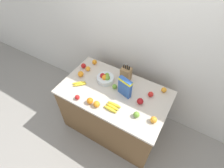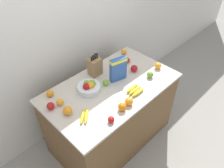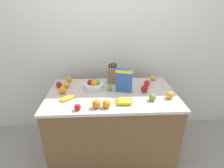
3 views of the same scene
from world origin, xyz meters
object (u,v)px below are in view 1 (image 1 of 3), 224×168
(cereal_box, at_px, (125,87))
(orange_mid_right, at_px, (90,101))
(banana_bunch_left, at_px, (79,84))
(fruit_bowl, at_px, (105,78))
(knife_block, at_px, (126,74))
(orange_front_center, at_px, (154,120))
(apple_by_knife_block, at_px, (151,94))
(banana_bunch_right, at_px, (112,107))
(orange_mid_left, at_px, (88,69))
(apple_middle, at_px, (136,115))
(orange_front_left, at_px, (81,74))
(apple_front, at_px, (77,97))
(apple_rear, at_px, (140,101))
(apple_rightmost, at_px, (115,87))
(apple_near_bananas, at_px, (83,66))
(orange_near_bowl, at_px, (95,62))
(orange_front_right, at_px, (164,90))
(orange_by_cereal, at_px, (97,104))

(cereal_box, xyz_separation_m, orange_mid_right, (-0.31, -0.35, -0.11))
(banana_bunch_left, bearing_deg, cereal_box, 14.90)
(fruit_bowl, bearing_deg, knife_block, 35.88)
(orange_front_center, bearing_deg, apple_by_knife_block, 116.87)
(banana_bunch_right, distance_m, orange_mid_left, 0.78)
(cereal_box, height_order, apple_middle, cereal_box)
(banana_bunch_left, distance_m, orange_front_center, 1.12)
(orange_front_left, bearing_deg, apple_front, -58.75)
(orange_front_center, bearing_deg, orange_mid_right, -168.97)
(banana_bunch_left, bearing_deg, orange_mid_right, -30.15)
(knife_block, xyz_separation_m, orange_front_center, (0.61, -0.45, -0.07))
(apple_by_knife_block, bearing_deg, orange_front_center, -63.13)
(fruit_bowl, xyz_separation_m, orange_mid_left, (-0.34, 0.05, -0.01))
(apple_front, height_order, orange_front_center, orange_front_center)
(apple_middle, bearing_deg, banana_bunch_left, 175.86)
(orange_mid_left, bearing_deg, knife_block, 12.38)
(fruit_bowl, bearing_deg, apple_rear, -10.61)
(knife_block, height_order, banana_bunch_left, knife_block)
(banana_bunch_left, height_order, orange_front_left, orange_front_left)
(knife_block, relative_size, apple_by_knife_block, 4.26)
(cereal_box, bearing_deg, orange_front_left, -163.99)
(banana_bunch_right, xyz_separation_m, apple_by_knife_block, (0.34, 0.42, 0.02))
(apple_rightmost, bearing_deg, apple_near_bananas, 168.91)
(banana_bunch_left, relative_size, apple_by_knife_block, 2.64)
(apple_rightmost, xyz_separation_m, orange_near_bowl, (-0.53, 0.28, 0.00))
(apple_rear, bearing_deg, fruit_bowl, 169.39)
(fruit_bowl, distance_m, orange_mid_left, 0.34)
(apple_front, xyz_separation_m, orange_mid_left, (-0.20, 0.51, 0.00))
(fruit_bowl, distance_m, apple_near_bananas, 0.44)
(banana_bunch_left, bearing_deg, knife_block, 39.61)
(banana_bunch_left, relative_size, orange_front_left, 2.23)
(apple_by_knife_block, bearing_deg, banana_bunch_right, -128.85)
(orange_front_right, bearing_deg, orange_front_left, -163.86)
(apple_rightmost, distance_m, orange_near_bowl, 0.60)
(knife_block, distance_m, apple_by_knife_block, 0.45)
(fruit_bowl, relative_size, orange_mid_left, 3.33)
(apple_by_knife_block, relative_size, apple_front, 1.14)
(fruit_bowl, xyz_separation_m, apple_front, (-0.14, -0.47, -0.02))
(apple_by_knife_block, height_order, orange_mid_left, same)
(banana_bunch_right, bearing_deg, apple_near_bananas, 151.06)
(orange_mid_right, xyz_separation_m, orange_near_bowl, (-0.39, 0.66, -0.00))
(fruit_bowl, height_order, apple_middle, fruit_bowl)
(banana_bunch_right, relative_size, orange_front_center, 2.47)
(apple_rear, xyz_separation_m, orange_by_cereal, (-0.45, -0.33, 0.00))
(knife_block, distance_m, banana_bunch_right, 0.55)
(orange_near_bowl, bearing_deg, apple_front, -73.70)
(banana_bunch_left, bearing_deg, banana_bunch_right, -10.03)
(orange_front_left, xyz_separation_m, orange_near_bowl, (0.02, 0.33, -0.01))
(knife_block, distance_m, orange_near_bowl, 0.59)
(banana_bunch_right, relative_size, orange_by_cereal, 2.34)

